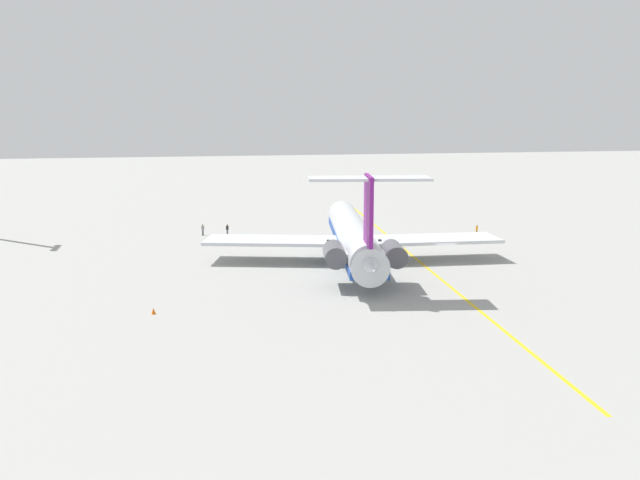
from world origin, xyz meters
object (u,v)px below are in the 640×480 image
at_px(main_jetliner, 354,237).
at_px(ground_crew_near_nose, 477,229).
at_px(ground_crew_near_tail, 227,228).
at_px(ground_crew_portside, 203,228).
at_px(safety_cone_nose, 153,311).

distance_m(main_jetliner, ground_crew_near_nose, 24.98).
relative_size(main_jetliner, ground_crew_near_tail, 24.17).
relative_size(ground_crew_portside, safety_cone_nose, 3.06).
height_order(main_jetliner, ground_crew_portside, main_jetliner).
distance_m(ground_crew_near_nose, ground_crew_near_tail, 35.25).
xyz_separation_m(main_jetliner, ground_crew_near_nose, (13.26, -21.08, -2.01)).
bearing_deg(main_jetliner, ground_crew_near_nose, -49.07).
bearing_deg(ground_crew_portside, ground_crew_near_tail, 101.73).
bearing_deg(ground_crew_near_tail, safety_cone_nose, 146.37).
bearing_deg(ground_crew_near_nose, main_jetliner, 66.66).
distance_m(main_jetliner, ground_crew_near_tail, 25.30).
xyz_separation_m(ground_crew_near_nose, safety_cone_nose, (-29.82, 43.39, -0.88)).
bearing_deg(safety_cone_nose, main_jetliner, -53.41).
bearing_deg(ground_crew_near_tail, main_jetliner, -168.60).
distance_m(ground_crew_near_nose, ground_crew_portside, 38.76).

